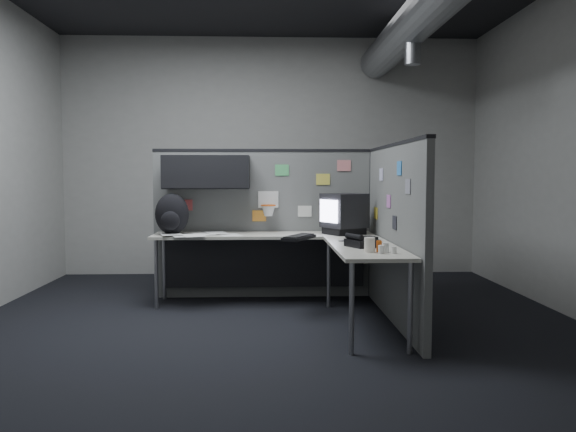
{
  "coord_description": "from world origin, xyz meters",
  "views": [
    {
      "loc": [
        -0.07,
        -4.87,
        1.33
      ],
      "look_at": [
        0.13,
        0.35,
        0.96
      ],
      "focal_mm": 35.0,
      "sensor_mm": 36.0,
      "label": 1
    }
  ],
  "objects_px": {
    "desk": "(288,248)",
    "keyboard": "(299,237)",
    "phone": "(362,242)",
    "monitor": "(344,213)",
    "backpack": "(172,215)"
  },
  "relations": [
    {
      "from": "phone",
      "to": "backpack",
      "type": "bearing_deg",
      "value": 132.76
    },
    {
      "from": "desk",
      "to": "phone",
      "type": "height_order",
      "value": "phone"
    },
    {
      "from": "backpack",
      "to": "monitor",
      "type": "bearing_deg",
      "value": 17.16
    },
    {
      "from": "keyboard",
      "to": "phone",
      "type": "bearing_deg",
      "value": -66.65
    },
    {
      "from": "monitor",
      "to": "keyboard",
      "type": "bearing_deg",
      "value": -122.0
    },
    {
      "from": "desk",
      "to": "backpack",
      "type": "relative_size",
      "value": 5.41
    },
    {
      "from": "backpack",
      "to": "keyboard",
      "type": "bearing_deg",
      "value": -2.46
    },
    {
      "from": "phone",
      "to": "backpack",
      "type": "height_order",
      "value": "backpack"
    },
    {
      "from": "desk",
      "to": "backpack",
      "type": "xyz_separation_m",
      "value": [
        -1.19,
        0.24,
        0.32
      ]
    },
    {
      "from": "monitor",
      "to": "phone",
      "type": "relative_size",
      "value": 1.63
    },
    {
      "from": "monitor",
      "to": "keyboard",
      "type": "xyz_separation_m",
      "value": [
        -0.49,
        -0.46,
        -0.2
      ]
    },
    {
      "from": "desk",
      "to": "keyboard",
      "type": "xyz_separation_m",
      "value": [
        0.09,
        -0.23,
        0.14
      ]
    },
    {
      "from": "desk",
      "to": "keyboard",
      "type": "height_order",
      "value": "keyboard"
    },
    {
      "from": "desk",
      "to": "phone",
      "type": "xyz_separation_m",
      "value": [
        0.6,
        -0.84,
        0.16
      ]
    },
    {
      "from": "phone",
      "to": "monitor",
      "type": "bearing_deg",
      "value": 74.2
    }
  ]
}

